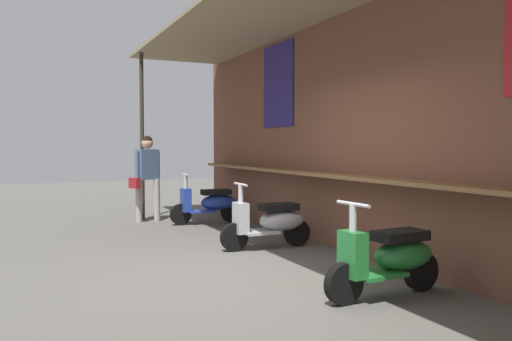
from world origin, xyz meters
TOP-DOWN VIEW (x-y plane):
  - ground_plane at (0.00, 0.00)m, footprint 33.10×33.10m
  - market_stall_facade at (0.01, 1.89)m, footprint 11.82×2.23m
  - scooter_blue at (-3.91, 1.08)m, footprint 0.48×1.40m
  - scooter_silver at (-1.30, 1.08)m, footprint 0.46×1.40m
  - scooter_green at (1.32, 1.08)m, footprint 0.47×1.40m
  - shopper_with_handbag at (-4.65, 0.03)m, footprint 0.45×0.65m

SIDE VIEW (x-z plane):
  - ground_plane at x=0.00m, z-range 0.00..0.00m
  - scooter_blue at x=-3.91m, z-range -0.10..0.87m
  - scooter_silver at x=-1.30m, z-range -0.10..0.87m
  - scooter_green at x=1.32m, z-range -0.10..0.87m
  - shopper_with_handbag at x=-4.65m, z-range 0.19..1.88m
  - market_stall_facade at x=0.01m, z-range 0.17..3.78m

